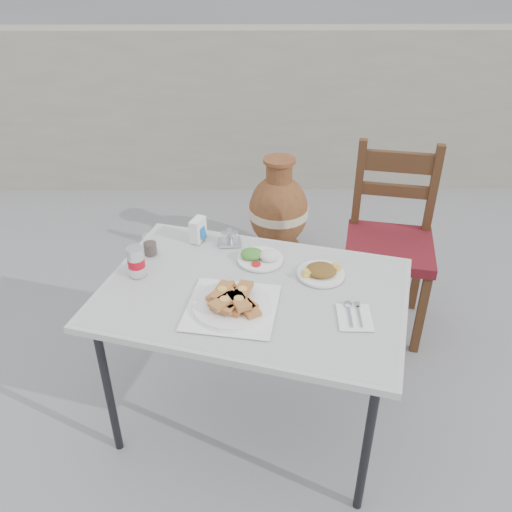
{
  "coord_description": "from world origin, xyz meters",
  "views": [
    {
      "loc": [
        0.11,
        -1.6,
        1.88
      ],
      "look_at": [
        0.13,
        0.1,
        0.8
      ],
      "focal_mm": 38.0,
      "sensor_mm": 36.0,
      "label": 1
    }
  ],
  "objects_px": {
    "napkin_holder": "(198,230)",
    "condiment_caddy": "(230,239)",
    "salad_chopped_plate": "(321,271)",
    "terracotta_urn": "(278,212)",
    "salad_rice_plate": "(260,257)",
    "pide_plate": "(232,301)",
    "chair": "(390,240)",
    "soda_can": "(136,261)",
    "cola_glass": "(150,246)",
    "cafe_table": "(253,300)"
  },
  "relations": [
    {
      "from": "napkin_holder",
      "to": "terracotta_urn",
      "type": "height_order",
      "value": "napkin_holder"
    },
    {
      "from": "soda_can",
      "to": "salad_chopped_plate",
      "type": "bearing_deg",
      "value": -0.82
    },
    {
      "from": "salad_rice_plate",
      "to": "terracotta_urn",
      "type": "height_order",
      "value": "salad_rice_plate"
    },
    {
      "from": "salad_chopped_plate",
      "to": "cola_glass",
      "type": "distance_m",
      "value": 0.71
    },
    {
      "from": "salad_rice_plate",
      "to": "chair",
      "type": "relative_size",
      "value": 0.2
    },
    {
      "from": "cafe_table",
      "to": "pide_plate",
      "type": "xyz_separation_m",
      "value": [
        -0.08,
        -0.11,
        0.08
      ]
    },
    {
      "from": "salad_chopped_plate",
      "to": "chair",
      "type": "relative_size",
      "value": 0.2
    },
    {
      "from": "napkin_holder",
      "to": "chair",
      "type": "relative_size",
      "value": 0.1
    },
    {
      "from": "cola_glass",
      "to": "salad_chopped_plate",
      "type": "bearing_deg",
      "value": -13.3
    },
    {
      "from": "cafe_table",
      "to": "pide_plate",
      "type": "distance_m",
      "value": 0.15
    },
    {
      "from": "salad_chopped_plate",
      "to": "condiment_caddy",
      "type": "bearing_deg",
      "value": 146.65
    },
    {
      "from": "cafe_table",
      "to": "salad_rice_plate",
      "type": "xyz_separation_m",
      "value": [
        0.03,
        0.2,
        0.07
      ]
    },
    {
      "from": "cola_glass",
      "to": "napkin_holder",
      "type": "bearing_deg",
      "value": 30.56
    },
    {
      "from": "condiment_caddy",
      "to": "chair",
      "type": "height_order",
      "value": "chair"
    },
    {
      "from": "pide_plate",
      "to": "soda_can",
      "type": "distance_m",
      "value": 0.43
    },
    {
      "from": "cafe_table",
      "to": "condiment_caddy",
      "type": "distance_m",
      "value": 0.35
    },
    {
      "from": "condiment_caddy",
      "to": "cafe_table",
      "type": "bearing_deg",
      "value": -73.6
    },
    {
      "from": "soda_can",
      "to": "terracotta_urn",
      "type": "xyz_separation_m",
      "value": [
        0.61,
        1.25,
        -0.44
      ]
    },
    {
      "from": "salad_chopped_plate",
      "to": "condiment_caddy",
      "type": "xyz_separation_m",
      "value": [
        -0.36,
        0.24,
        0.01
      ]
    },
    {
      "from": "condiment_caddy",
      "to": "terracotta_urn",
      "type": "height_order",
      "value": "condiment_caddy"
    },
    {
      "from": "salad_chopped_plate",
      "to": "terracotta_urn",
      "type": "xyz_separation_m",
      "value": [
        -0.1,
        1.26,
        -0.4
      ]
    },
    {
      "from": "napkin_holder",
      "to": "condiment_caddy",
      "type": "height_order",
      "value": "napkin_holder"
    },
    {
      "from": "napkin_holder",
      "to": "condiment_caddy",
      "type": "bearing_deg",
      "value": 8.21
    },
    {
      "from": "pide_plate",
      "to": "chair",
      "type": "height_order",
      "value": "chair"
    },
    {
      "from": "salad_chopped_plate",
      "to": "condiment_caddy",
      "type": "height_order",
      "value": "condiment_caddy"
    },
    {
      "from": "salad_rice_plate",
      "to": "pide_plate",
      "type": "bearing_deg",
      "value": -108.49
    },
    {
      "from": "cola_glass",
      "to": "napkin_holder",
      "type": "height_order",
      "value": "napkin_holder"
    },
    {
      "from": "pide_plate",
      "to": "terracotta_urn",
      "type": "height_order",
      "value": "pide_plate"
    },
    {
      "from": "condiment_caddy",
      "to": "terracotta_urn",
      "type": "xyz_separation_m",
      "value": [
        0.26,
        1.02,
        -0.41
      ]
    },
    {
      "from": "soda_can",
      "to": "napkin_holder",
      "type": "xyz_separation_m",
      "value": [
        0.22,
        0.26,
        -0.01
      ]
    },
    {
      "from": "soda_can",
      "to": "condiment_caddy",
      "type": "bearing_deg",
      "value": 33.01
    },
    {
      "from": "terracotta_urn",
      "to": "cola_glass",
      "type": "bearing_deg",
      "value": -117.99
    },
    {
      "from": "cafe_table",
      "to": "condiment_caddy",
      "type": "height_order",
      "value": "condiment_caddy"
    },
    {
      "from": "cafe_table",
      "to": "terracotta_urn",
      "type": "relative_size",
      "value": 1.98
    },
    {
      "from": "pide_plate",
      "to": "chair",
      "type": "bearing_deg",
      "value": 45.83
    },
    {
      "from": "salad_chopped_plate",
      "to": "terracotta_urn",
      "type": "height_order",
      "value": "salad_chopped_plate"
    },
    {
      "from": "napkin_holder",
      "to": "salad_chopped_plate",
      "type": "bearing_deg",
      "value": -6.12
    },
    {
      "from": "cafe_table",
      "to": "condiment_caddy",
      "type": "relative_size",
      "value": 13.04
    },
    {
      "from": "pide_plate",
      "to": "salad_rice_plate",
      "type": "height_order",
      "value": "pide_plate"
    },
    {
      "from": "salad_rice_plate",
      "to": "salad_chopped_plate",
      "type": "height_order",
      "value": "salad_rice_plate"
    },
    {
      "from": "salad_rice_plate",
      "to": "condiment_caddy",
      "type": "height_order",
      "value": "condiment_caddy"
    },
    {
      "from": "soda_can",
      "to": "cola_glass",
      "type": "height_order",
      "value": "soda_can"
    },
    {
      "from": "cafe_table",
      "to": "cola_glass",
      "type": "xyz_separation_m",
      "value": [
        -0.42,
        0.26,
        0.09
      ]
    },
    {
      "from": "salad_rice_plate",
      "to": "terracotta_urn",
      "type": "relative_size",
      "value": 0.29
    },
    {
      "from": "salad_chopped_plate",
      "to": "soda_can",
      "type": "relative_size",
      "value": 1.56
    },
    {
      "from": "condiment_caddy",
      "to": "salad_chopped_plate",
      "type": "bearing_deg",
      "value": -33.35
    },
    {
      "from": "salad_chopped_plate",
      "to": "condiment_caddy",
      "type": "relative_size",
      "value": 1.88
    },
    {
      "from": "pide_plate",
      "to": "cafe_table",
      "type": "bearing_deg",
      "value": 55.04
    },
    {
      "from": "cafe_table",
      "to": "soda_can",
      "type": "relative_size",
      "value": 10.83
    },
    {
      "from": "pide_plate",
      "to": "chair",
      "type": "relative_size",
      "value": 0.38
    }
  ]
}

